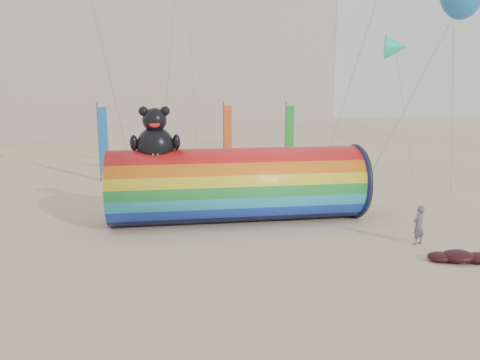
{
  "coord_description": "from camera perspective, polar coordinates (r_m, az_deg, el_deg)",
  "views": [
    {
      "loc": [
        -2.44,
        -17.02,
        6.06
      ],
      "look_at": [
        0.5,
        1.5,
        2.4
      ],
      "focal_mm": 35.0,
      "sensor_mm": 36.0,
      "label": 1
    }
  ],
  "objects": [
    {
      "name": "ground",
      "position": [
        18.23,
        -0.82,
        -8.37
      ],
      "size": [
        160.0,
        160.0,
        0.0
      ],
      "primitive_type": "plane",
      "color": "#CCB58C",
      "rests_on": "ground"
    },
    {
      "name": "hotel_building",
      "position": [
        63.83,
        -18.2,
        14.33
      ],
      "size": [
        60.4,
        15.4,
        20.6
      ],
      "color": "#B7AD99",
      "rests_on": "ground"
    },
    {
      "name": "windsock_assembly",
      "position": [
        21.61,
        -0.3,
        -0.34
      ],
      "size": [
        11.72,
        3.57,
        5.4
      ],
      "color": "red",
      "rests_on": "ground"
    },
    {
      "name": "kite_handler",
      "position": [
        19.79,
        20.95,
        -5.15
      ],
      "size": [
        0.68,
        0.58,
        1.58
      ],
      "primitive_type": "imported",
      "rotation": [
        0.0,
        0.0,
        3.57
      ],
      "color": "#595B61",
      "rests_on": "ground"
    },
    {
      "name": "fabric_bundle",
      "position": [
        18.72,
        25.48,
        -8.4
      ],
      "size": [
        2.62,
        1.35,
        0.41
      ],
      "color": "#3C0B10",
      "rests_on": "ground"
    },
    {
      "name": "festival_banners",
      "position": [
        32.74,
        -3.83,
        5.02
      ],
      "size": [
        13.43,
        1.55,
        5.2
      ],
      "color": "#59595E",
      "rests_on": "ground"
    }
  ]
}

